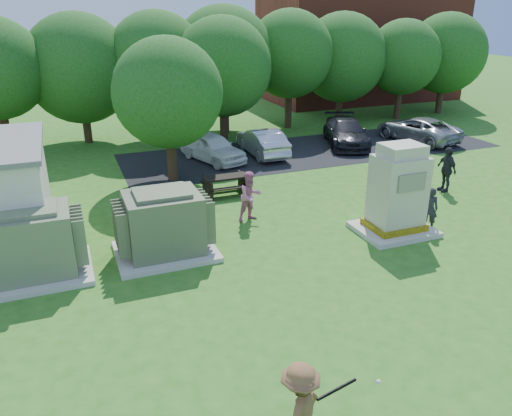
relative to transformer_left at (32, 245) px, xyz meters
name	(u,v)px	position (x,y,z in m)	size (l,w,h in m)	color
ground	(314,312)	(6.50, -4.50, -0.97)	(120.00, 120.00, 0.00)	#2D6619
brick_building	(359,48)	(24.50, 22.50, 3.03)	(15.00, 8.00, 8.00)	maroon
parking_strip	(313,150)	(13.50, 9.00, -0.96)	(20.00, 6.00, 0.01)	#232326
transformer_left	(32,245)	(0.00, 0.00, 0.00)	(3.00, 2.40, 2.07)	beige
transformer_right	(164,225)	(3.70, 0.00, 0.00)	(3.00, 2.40, 2.07)	beige
generator_cabinet	(397,195)	(11.23, -1.21, 0.36)	(2.50, 2.05, 3.05)	beige
picnic_table	(226,183)	(7.10, 4.35, -0.49)	(1.79, 1.35, 0.77)	black
batter	(299,411)	(4.26, -8.18, -0.07)	(1.17, 0.67, 1.81)	brown
person_by_generator	(430,209)	(12.45, -1.44, -0.21)	(0.55, 0.36, 1.51)	black
person_at_picnic	(250,196)	(7.06, 1.49, -0.06)	(0.88, 0.69, 1.81)	#C4688F
person_walking_right	(446,169)	(15.63, 1.44, -0.04)	(1.09, 0.46, 1.87)	#27272C
car_white	(213,147)	(7.97, 9.09, -0.29)	(1.61, 4.01, 1.37)	white
car_silver_a	(262,142)	(10.65, 9.21, -0.28)	(1.46, 4.18, 1.38)	silver
car_dark	(346,132)	(15.68, 9.38, -0.26)	(1.99, 4.90, 1.42)	black
car_silver_b	(418,129)	(19.90, 8.66, -0.29)	(2.25, 4.88, 1.36)	#A2A1A6
batting_equipment	(338,390)	(4.95, -8.23, 0.19)	(1.60, 0.24, 0.24)	black
tree_row	(190,64)	(8.25, 14.00, 3.18)	(41.30, 13.30, 7.30)	#47301E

